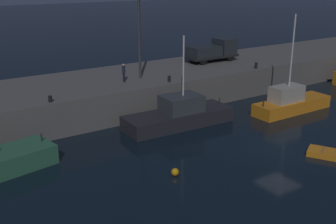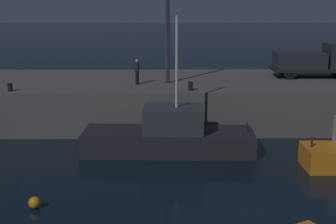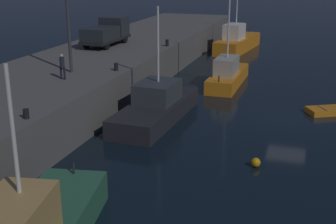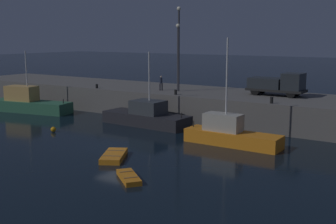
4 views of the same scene
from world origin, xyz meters
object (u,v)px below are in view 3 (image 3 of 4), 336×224
(utility_truck, at_px, (107,32))
(dockworker, at_px, (62,65))
(fishing_trawler_red, at_px, (237,42))
(mooring_buoy_mid, at_px, (256,162))
(bollard_west, at_px, (116,67))
(lamp_post_west, at_px, (67,7))
(fishing_boat_orange, at_px, (228,75))
(bollard_east, at_px, (167,43))
(fishing_boat_white, at_px, (156,106))
(bollard_central, at_px, (26,114))
(dinghy_red_small, at_px, (332,110))

(utility_truck, bearing_deg, dockworker, -167.48)
(fishing_trawler_red, distance_m, mooring_buoy_mid, 32.25)
(bollard_west, bearing_deg, lamp_post_west, 117.36)
(fishing_boat_orange, height_order, bollard_east, fishing_boat_orange)
(fishing_boat_white, height_order, bollard_east, fishing_boat_white)
(fishing_boat_orange, bearing_deg, utility_truck, 89.37)
(mooring_buoy_mid, bearing_deg, fishing_boat_white, 53.04)
(fishing_boat_orange, distance_m, lamp_post_west, 14.77)
(mooring_buoy_mid, height_order, utility_truck, utility_truck)
(bollard_west, height_order, bollard_central, bollard_west)
(fishing_boat_white, height_order, bollard_west, fishing_boat_white)
(fishing_boat_white, distance_m, lamp_post_west, 8.56)
(fishing_boat_orange, xyz_separation_m, bollard_east, (1.34, 5.72, 2.14))
(dinghy_red_small, relative_size, lamp_post_west, 0.50)
(utility_truck, xyz_separation_m, dockworker, (-12.28, -2.73, -0.27))
(lamp_post_west, height_order, bollard_east, lamp_post_west)
(lamp_post_west, height_order, bollard_west, lamp_post_west)
(lamp_post_west, distance_m, bollard_east, 12.62)
(fishing_boat_white, distance_m, bollard_central, 10.07)
(dinghy_red_small, distance_m, bollard_west, 14.95)
(lamp_post_west, xyz_separation_m, bollard_west, (1.38, -2.66, -4.00))
(dockworker, height_order, bollard_east, dockworker)
(fishing_trawler_red, distance_m, lamp_post_west, 27.77)
(fishing_boat_white, relative_size, utility_truck, 1.58)
(dinghy_red_small, height_order, mooring_buoy_mid, mooring_buoy_mid)
(lamp_post_west, relative_size, bollard_east, 12.37)
(dockworker, bearing_deg, bollard_central, -162.44)
(dinghy_red_small, height_order, bollard_west, bollard_west)
(fishing_trawler_red, height_order, dockworker, fishing_trawler_red)
(lamp_post_west, bearing_deg, fishing_boat_orange, -40.16)
(dinghy_red_small, height_order, bollard_central, bollard_central)
(lamp_post_west, xyz_separation_m, utility_truck, (10.39, 2.26, -3.08))
(dinghy_red_small, relative_size, bollard_central, 7.75)
(fishing_trawler_red, distance_m, fishing_boat_white, 26.22)
(fishing_trawler_red, relative_size, bollard_east, 17.43)
(bollard_central, bearing_deg, mooring_buoy_mid, -69.14)
(bollard_east, bearing_deg, dinghy_red_small, -115.29)
(dockworker, bearing_deg, bollard_west, -33.94)
(fishing_trawler_red, bearing_deg, fishing_boat_white, 178.51)
(lamp_post_west, bearing_deg, mooring_buoy_mid, -111.93)
(dockworker, height_order, bollard_west, dockworker)
(mooring_buoy_mid, height_order, bollard_central, bollard_central)
(utility_truck, relative_size, bollard_central, 12.45)
(fishing_trawler_red, relative_size, utility_truck, 1.75)
(bollard_west, distance_m, bollard_central, 10.60)
(fishing_trawler_red, distance_m, fishing_boat_orange, 16.15)
(fishing_trawler_red, xyz_separation_m, bollard_west, (-24.92, 4.00, 1.94))
(fishing_trawler_red, xyz_separation_m, fishing_boat_orange, (-16.03, -2.00, -0.17))
(mooring_buoy_mid, xyz_separation_m, bollard_east, (16.90, 10.18, 2.80))
(fishing_boat_orange, height_order, mooring_buoy_mid, fishing_boat_orange)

